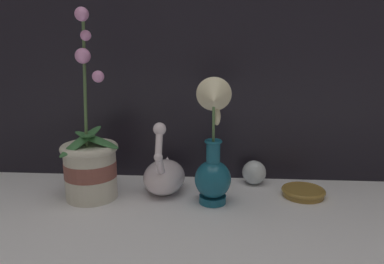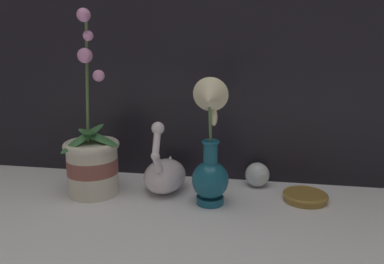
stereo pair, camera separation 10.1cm
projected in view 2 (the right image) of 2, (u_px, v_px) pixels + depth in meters
name	position (u px, v px, depth m)	size (l,w,h in m)	color
ground_plane	(191.00, 214.00, 0.92)	(2.80, 2.80, 0.00)	white
orchid_potted_plant	(92.00, 160.00, 1.03)	(0.17, 0.20, 0.50)	beige
swan_figurine	(165.00, 173.00, 1.06)	(0.12, 0.20, 0.21)	white
blue_vase	(210.00, 158.00, 0.94)	(0.10, 0.12, 0.33)	#195B75
glass_sphere	(257.00, 175.00, 1.09)	(0.07, 0.07, 0.07)	silver
amber_dish	(305.00, 196.00, 1.00)	(0.12, 0.12, 0.02)	olive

